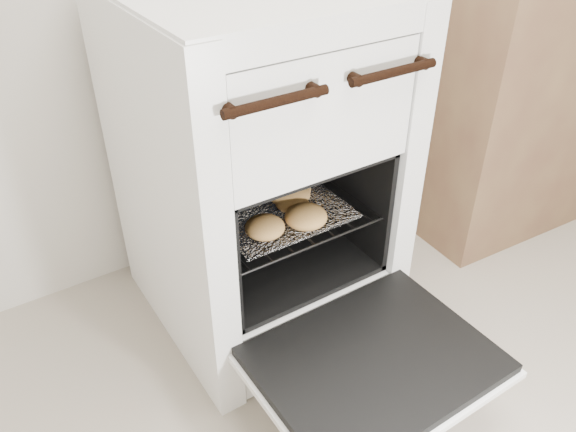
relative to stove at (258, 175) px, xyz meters
The scene contains 6 objects.
stove is the anchor object (origin of this frame).
oven_door 0.59m from the stove, 90.00° to the right, with size 0.56×0.44×0.04m.
oven_rack 0.10m from the stove, 90.00° to the right, with size 0.46×0.44×0.01m.
foil_sheet 0.11m from the stove, 90.00° to the right, with size 0.36×0.31×0.01m, color silver.
baked_rolls 0.14m from the stove, 84.23° to the right, with size 0.31×0.27×0.05m.
counter 1.18m from the stove, ahead, with size 0.98×0.65×0.98m, color brown.
Camera 1 is at (-0.85, -0.03, 1.24)m, focal length 35.00 mm.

